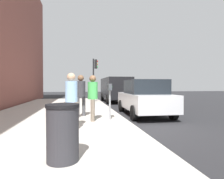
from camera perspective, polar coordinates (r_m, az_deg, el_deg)
ground_plane at (r=6.30m, az=7.50°, el=-12.45°), size 80.00×80.00×0.00m
sidewalk_slab at (r=6.12m, az=-21.07°, el=-12.20°), size 28.00×6.00×0.15m
parking_meter at (r=7.27m, az=-0.66°, el=-1.33°), size 0.36×0.12×1.41m
pedestrian_at_meter at (r=7.16m, az=-5.91°, el=-1.38°), size 0.53×0.38×1.73m
pedestrian_bystander at (r=5.96m, az=-12.33°, el=-1.91°), size 0.38×0.47×1.73m
parking_officer at (r=8.16m, az=-9.52°, el=-0.72°), size 0.45×0.41×1.80m
parked_sedan_near at (r=9.47m, az=9.77°, el=-2.40°), size 4.45×2.07×1.77m
parked_van_far at (r=16.89m, az=0.97°, el=0.41°), size 5.22×2.16×2.18m
traffic_signal at (r=15.82m, az=-5.33°, el=5.13°), size 0.24×0.44×3.60m
trash_bin at (r=3.48m, az=-14.80°, el=-12.57°), size 0.59×0.59×1.01m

